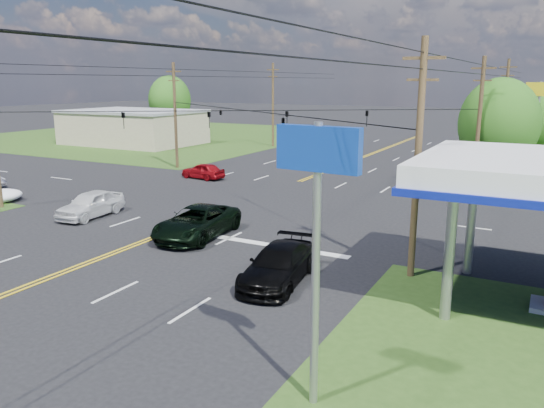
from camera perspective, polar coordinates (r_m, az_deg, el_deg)
The scene contains 21 objects.
ground at distance 35.57m, azimuth -2.49°, elevation 0.31°, with size 280.00×280.00×0.00m, color black.
grass_nw at distance 81.61m, azimuth -12.44°, elevation 7.24°, with size 46.00×48.00×0.03m, color #284616.
stop_bar at distance 26.46m, azimuth -1.91°, elevation -4.19°, with size 10.00×0.50×0.02m, color silver.
retail_nw at distance 70.67m, azimuth -14.66°, elevation 7.90°, with size 16.00×11.00×4.00m, color tan.
pole_se at distance 21.59m, azimuth 15.40°, elevation 4.80°, with size 1.60×0.28×9.50m.
pole_nw at distance 49.58m, azimuth -10.37°, elevation 9.47°, with size 1.60×0.28×9.50m.
pole_ne at distance 39.27m, azimuth 21.35°, elevation 7.90°, with size 1.60×0.28×9.50m.
pole_left_far at distance 65.54m, azimuth 0.10°, elevation 10.72°, with size 1.60×0.28×10.00m.
pole_right_far at distance 58.13m, azimuth 23.72°, elevation 9.34°, with size 1.60×0.28×10.00m.
span_wire_signals at distance 34.75m, azimuth -2.59°, elevation 10.00°, with size 26.00×18.00×1.13m.
power_lines at distance 33.00m, azimuth -4.45°, elevation 14.34°, with size 26.04×100.00×0.64m.
tree_right_a at distance 42.15m, azimuth 23.21°, elevation 7.97°, with size 5.70×5.70×8.18m.
tree_right_b at distance 54.02m, azimuth 26.99°, elevation 7.81°, with size 4.94×4.94×7.09m.
tree_far_l at distance 79.37m, azimuth -10.94°, elevation 10.92°, with size 6.08×6.08×8.72m.
pickup_dkgreen at distance 27.47m, azimuth -8.08°, elevation -1.95°, with size 2.63×5.69×1.58m, color black.
suv_black at distance 21.17m, azimuth 0.71°, elevation -6.56°, with size 2.05×5.05×1.47m, color black.
pickup_white at distance 33.08m, azimuth -18.92°, elevation 0.00°, with size 1.82×4.53×1.54m, color white.
sedan_red at distance 44.06m, azimuth -7.44°, elevation 3.56°, with size 1.55×3.85×1.31m, color maroon.
polesign_se at distance 12.10m, azimuth 4.89°, elevation 1.21°, with size 2.06×0.43×6.97m.
polesign_ne at distance 47.94m, azimuth 26.75°, elevation 9.57°, with size 2.14×0.81×7.83m.
snowpile_b at distance 39.65m, azimuth -27.16°, elevation 0.19°, with size 2.38×2.93×0.82m, color white.
Camera 1 is at (17.62, -17.89, 7.84)m, focal length 35.00 mm.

